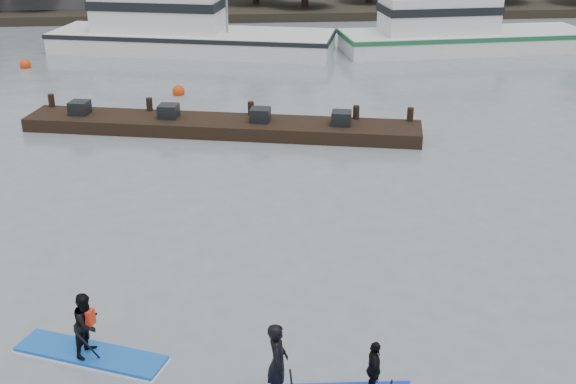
{
  "coord_description": "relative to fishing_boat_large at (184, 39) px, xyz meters",
  "views": [
    {
      "loc": [
        -1.55,
        -11.42,
        8.52
      ],
      "look_at": [
        0.0,
        6.0,
        1.1
      ],
      "focal_mm": 45.0,
      "sensor_mm": 36.0,
      "label": 1
    }
  ],
  "objects": [
    {
      "name": "ground",
      "position": [
        3.75,
        -29.27,
        -0.66
      ],
      "size": [
        160.0,
        160.0,
        0.0
      ],
      "primitive_type": "plane",
      "color": "slate",
      "rests_on": "ground"
    },
    {
      "name": "far_shore",
      "position": [
        3.75,
        12.73,
        -0.36
      ],
      "size": [
        70.0,
        8.0,
        0.6
      ],
      "primitive_type": "cube",
      "color": "#2D281E",
      "rests_on": "ground"
    },
    {
      "name": "treeline",
      "position": [
        3.75,
        12.73,
        -0.66
      ],
      "size": [
        60.0,
        4.0,
        8.0
      ],
      "primitive_type": null,
      "color": "black",
      "rests_on": "ground"
    },
    {
      "name": "fishing_boat_large",
      "position": [
        0.0,
        0.0,
        0.0
      ],
      "size": [
        16.07,
        8.01,
        8.99
      ],
      "rotation": [
        0.0,
        0.0,
        -0.25
      ],
      "color": "white",
      "rests_on": "ground"
    },
    {
      "name": "fishing_boat_medium",
      "position": [
        15.28,
        -1.18,
        -0.08
      ],
      "size": [
        13.97,
        4.87,
        8.27
      ],
      "rotation": [
        0.0,
        0.0,
        0.07
      ],
      "color": "white",
      "rests_on": "ground"
    },
    {
      "name": "floating_dock",
      "position": [
        1.99,
        -14.72,
        -0.42
      ],
      "size": [
        14.92,
        5.23,
        0.49
      ],
      "primitive_type": "cube",
      "rotation": [
        0.0,
        0.0,
        -0.22
      ],
      "color": "black",
      "rests_on": "ground"
    },
    {
      "name": "buoy_a",
      "position": [
        -7.92,
        -3.3,
        -0.66
      ],
      "size": [
        0.56,
        0.56,
        0.56
      ],
      "primitive_type": "sphere",
      "color": "#E23B0B",
      "rests_on": "ground"
    },
    {
      "name": "buoy_b",
      "position": [
        0.12,
        -9.19,
        -0.66
      ],
      "size": [
        0.55,
        0.55,
        0.55
      ],
      "primitive_type": "sphere",
      "color": "#E23B0B",
      "rests_on": "ground"
    },
    {
      "name": "paddleboard_solo",
      "position": [
        -0.62,
        -28.62,
        -0.16
      ],
      "size": [
        3.1,
        1.89,
        1.87
      ],
      "rotation": [
        0.0,
        0.0,
        -0.41
      ],
      "color": "blue",
      "rests_on": "ground"
    },
    {
      "name": "paddleboard_duo",
      "position": [
        3.66,
        -30.35,
        -0.14
      ],
      "size": [
        3.33,
        1.17,
        2.16
      ],
      "rotation": [
        0.0,
        0.0,
        -0.05
      ],
      "color": "#142BC3",
      "rests_on": "ground"
    }
  ]
}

